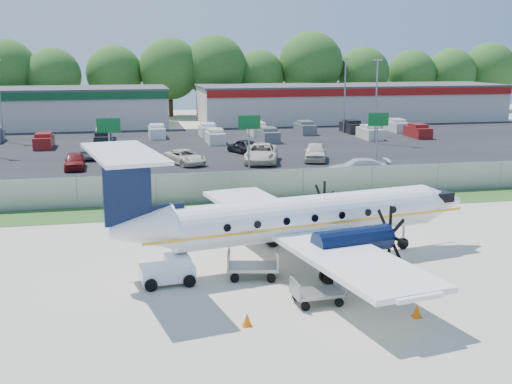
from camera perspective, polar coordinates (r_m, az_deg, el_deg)
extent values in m
plane|color=beige|center=(29.94, 2.39, -6.70)|extent=(170.00, 170.00, 0.00)
cube|color=#2D561E|center=(41.21, -1.72, -1.38)|extent=(170.00, 4.00, 0.02)
cube|color=black|center=(47.95, -3.21, 0.56)|extent=(170.00, 8.00, 0.02)
cube|color=black|center=(68.48, -5.89, 4.04)|extent=(170.00, 32.00, 0.02)
cube|color=gray|center=(42.91, -2.20, 0.52)|extent=(120.00, 0.02, 1.90)
cube|color=gray|center=(42.73, -2.21, 1.81)|extent=(120.00, 0.06, 0.06)
cube|color=gray|center=(43.12, -2.19, -0.71)|extent=(120.00, 0.06, 0.06)
cube|color=beige|center=(95.61, 8.43, 7.80)|extent=(44.00, 12.00, 5.00)
cube|color=#474749|center=(95.45, 8.48, 9.37)|extent=(44.40, 12.40, 0.24)
cube|color=maroon|center=(89.79, 9.83, 8.75)|extent=(44.00, 0.20, 1.00)
cylinder|color=gray|center=(50.95, -12.88, 3.80)|extent=(0.14, 0.14, 5.00)
cube|color=#0C5923|center=(50.57, -12.98, 5.79)|extent=(1.80, 0.08, 1.10)
cylinder|color=gray|center=(51.92, -0.63, 4.26)|extent=(0.14, 0.14, 5.00)
cube|color=#0C5923|center=(51.55, -0.60, 6.22)|extent=(1.80, 0.08, 1.10)
cylinder|color=gray|center=(55.11, 10.69, 4.52)|extent=(0.14, 0.14, 5.00)
cube|color=#0C5923|center=(54.77, 10.83, 6.36)|extent=(1.80, 0.08, 1.10)
cylinder|color=gray|center=(70.99, 10.63, 7.83)|extent=(0.18, 0.18, 9.00)
cube|color=gray|center=(70.80, 10.77, 11.47)|extent=(0.90, 0.35, 0.18)
cylinder|color=gray|center=(76.71, -21.79, 7.49)|extent=(0.18, 0.18, 9.00)
cylinder|color=gray|center=(80.30, 7.89, 8.42)|extent=(0.18, 0.18, 9.00)
cube|color=gray|center=(80.13, 7.99, 11.63)|extent=(0.90, 0.35, 0.18)
cylinder|color=white|center=(30.10, 4.65, -2.17)|extent=(13.17, 4.36, 1.98)
cone|color=white|center=(34.21, 16.15, -0.87)|extent=(2.62, 2.37, 1.98)
cone|color=white|center=(27.45, -10.15, -3.30)|extent=(3.03, 2.45, 1.98)
cube|color=black|center=(34.00, 15.91, -0.30)|extent=(1.17, 1.51, 0.47)
cube|color=white|center=(30.02, 3.74, -3.33)|extent=(6.68, 18.65, 0.23)
cylinder|color=black|center=(27.96, 8.61, -4.29)|extent=(3.70, 1.78, 1.15)
cylinder|color=black|center=(33.09, 3.21, -1.57)|extent=(3.70, 1.78, 1.15)
cube|color=black|center=(26.93, -11.37, 0.23)|extent=(1.98, 0.55, 3.02)
cube|color=white|center=(26.65, -11.73, 3.39)|extent=(3.66, 6.82, 0.15)
cylinder|color=gray|center=(33.26, 12.96, -3.84)|extent=(0.13, 0.13, 1.36)
cylinder|color=black|center=(33.37, 12.93, -4.48)|extent=(0.61, 0.29, 0.58)
cylinder|color=black|center=(27.87, 6.48, -7.51)|extent=(0.73, 0.53, 0.67)
cylinder|color=black|center=(33.01, 1.38, -4.27)|extent=(0.73, 0.53, 0.67)
cube|color=white|center=(27.99, -7.90, -7.10)|extent=(2.39, 1.58, 0.63)
cube|color=white|center=(27.91, -7.01, -6.06)|extent=(1.11, 1.27, 0.45)
cube|color=black|center=(27.98, -6.19, -5.95)|extent=(0.26, 1.01, 0.36)
cylinder|color=black|center=(27.30, -9.32, -8.17)|extent=(0.56, 0.25, 0.54)
cylinder|color=black|center=(28.61, -9.76, -7.21)|extent=(0.56, 0.25, 0.54)
cylinder|color=black|center=(27.56, -5.95, -7.87)|extent=(0.56, 0.25, 0.54)
cylinder|color=black|center=(28.86, -6.53, -6.94)|extent=(0.56, 0.25, 0.54)
cube|color=gray|center=(28.43, -0.27, -6.65)|extent=(2.48, 1.78, 0.13)
cube|color=gray|center=(28.35, -2.44, -6.00)|extent=(0.37, 1.34, 0.67)
cube|color=gray|center=(28.34, 1.90, -6.01)|extent=(0.37, 1.34, 0.67)
cylinder|color=black|center=(27.97, -1.90, -7.65)|extent=(0.42, 0.22, 0.40)
cylinder|color=black|center=(29.13, -1.82, -6.82)|extent=(0.42, 0.22, 0.40)
cylinder|color=black|center=(27.96, 1.35, -7.65)|extent=(0.42, 0.22, 0.40)
cylinder|color=black|center=(29.13, 1.29, -6.82)|extent=(0.42, 0.22, 0.40)
cube|color=gray|center=(25.74, 5.50, -8.92)|extent=(2.07, 1.32, 0.12)
cube|color=gray|center=(25.32, 3.48, -8.52)|extent=(0.15, 1.20, 0.60)
cube|color=gray|center=(25.97, 7.49, -8.07)|extent=(0.15, 1.20, 0.60)
cylinder|color=black|center=(25.13, 4.42, -10.10)|extent=(0.37, 0.14, 0.36)
cylinder|color=black|center=(26.09, 3.60, -9.22)|extent=(0.37, 0.14, 0.36)
cylinder|color=black|center=(25.61, 7.41, -9.73)|extent=(0.37, 0.14, 0.36)
cylinder|color=black|center=(26.55, 6.49, -8.89)|extent=(0.37, 0.14, 0.36)
cone|color=#F76607|center=(25.22, 14.11, -10.17)|extent=(0.35, 0.35, 0.52)
cube|color=#F76607|center=(25.32, 14.08, -10.68)|extent=(0.36, 0.36, 0.03)
cone|color=#F76607|center=(23.74, -0.81, -11.24)|extent=(0.34, 0.34, 0.51)
cube|color=#F76607|center=(23.84, -0.81, -11.77)|extent=(0.36, 0.36, 0.03)
cone|color=#F76607|center=(37.66, -9.29, -2.46)|extent=(0.34, 0.34, 0.51)
cube|color=#F76607|center=(37.73, -9.28, -2.82)|extent=(0.36, 0.36, 0.03)
imported|color=silver|center=(51.93, 8.97, 1.32)|extent=(5.43, 2.99, 1.49)
imported|color=maroon|center=(54.33, 20.89, 1.14)|extent=(4.38, 1.97, 1.46)
imported|color=maroon|center=(56.97, -15.78, 1.97)|extent=(1.76, 4.20, 1.42)
imported|color=beige|center=(58.08, -12.00, 2.35)|extent=(2.53, 4.45, 1.43)
imported|color=beige|center=(57.49, -6.31, 2.45)|extent=(3.94, 5.26, 1.33)
imported|color=beige|center=(58.10, 0.48, 2.63)|extent=(4.35, 6.71, 1.72)
imported|color=beige|center=(59.38, 5.28, 2.78)|extent=(3.35, 5.22, 1.66)
imported|color=#595B5E|center=(62.43, -14.71, 2.90)|extent=(2.07, 4.64, 1.48)
imported|color=black|center=(63.51, -1.09, 3.45)|extent=(3.20, 4.58, 1.45)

